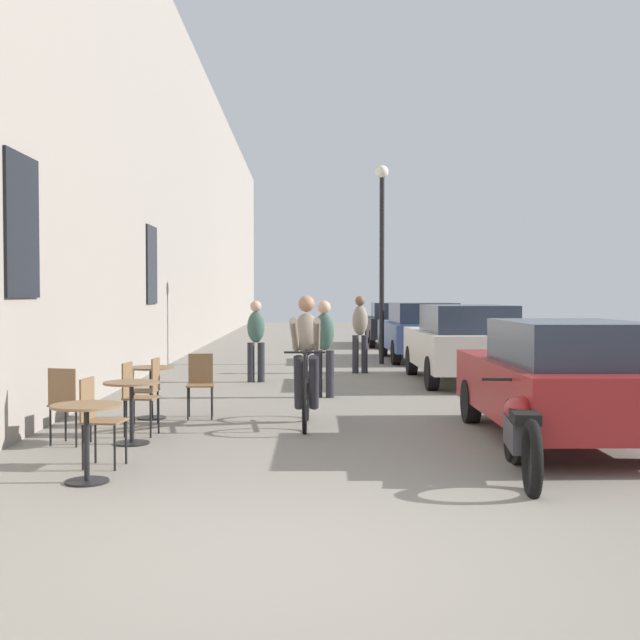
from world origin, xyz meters
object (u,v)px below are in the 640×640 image
cafe_chair_mid_toward_street (67,400)px  parked_car_nearest (560,379)px  pedestrian_mid (256,336)px  cafe_table_mid (132,399)px  cafe_table_far (151,381)px  parked_motorcycle (521,433)px  parked_car_fourth (393,323)px  cafe_chair_far_toward_street (200,381)px  street_lamp (382,238)px  parked_car_second (463,342)px  cyclist_on_bicycle (306,363)px  cafe_table_near (87,426)px  pedestrian_far (360,330)px  cafe_chair_far_toward_wall (148,387)px  parked_car_third (420,330)px  cafe_chair_mid_toward_wall (136,393)px  pedestrian_near (324,343)px  cafe_chair_near_toward_street (97,415)px

cafe_chair_mid_toward_street → parked_car_nearest: 5.69m
pedestrian_mid → cafe_table_mid: bearing=-99.0°
cafe_table_far → parked_motorcycle: 5.52m
parked_car_fourth → cafe_table_far: bearing=-107.9°
cafe_chair_far_toward_street → street_lamp: street_lamp is taller
cafe_table_mid → parked_car_second: bearing=51.5°
cafe_chair_far_toward_street → cyclist_on_bicycle: bearing=-22.6°
cafe_table_near → pedestrian_mid: (1.04, 8.44, 0.38)m
pedestrian_far → cyclist_on_bicycle: bearing=-99.7°
cafe_table_far → cafe_chair_far_toward_wall: size_ratio=0.81×
cafe_chair_far_toward_street → parked_car_nearest: bearing=-23.9°
parked_motorcycle → cafe_table_far: bearing=139.2°
parked_car_third → parked_motorcycle: 13.39m
street_lamp → cafe_chair_mid_toward_wall: bearing=-111.7°
cafe_chair_far_toward_wall → cyclist_on_bicycle: bearing=2.4°
cafe_chair_far_toward_street → pedestrian_near: pedestrian_near is taller
cafe_table_near → street_lamp: bearing=72.7°
parked_car_third → cafe_chair_mid_toward_wall: bearing=-114.7°
cafe_table_far → cafe_chair_far_toward_street: size_ratio=0.81×
cafe_chair_mid_toward_street → cafe_chair_far_toward_street: size_ratio=1.00×
pedestrian_mid → parked_car_second: pedestrian_mid is taller
cafe_chair_far_toward_wall → cafe_table_mid: bearing=-87.3°
parked_car_nearest → parked_motorcycle: (-0.92, -1.72, -0.33)m
cafe_chair_near_toward_street → pedestrian_mid: pedestrian_mid is taller
cafe_table_near → pedestrian_far: size_ratio=0.43×
parked_motorcycle → cafe_chair_far_toward_street: bearing=133.6°
cafe_table_near → parked_car_second: size_ratio=0.17×
cafe_chair_near_toward_street → cyclist_on_bicycle: size_ratio=0.51×
cafe_chair_far_toward_wall → parked_motorcycle: size_ratio=0.42×
cafe_table_mid → pedestrian_mid: size_ratio=0.45×
cyclist_on_bicycle → parked_car_nearest: (2.95, -1.35, -0.07)m
parked_car_third → pedestrian_mid: bearing=-127.8°
cyclist_on_bicycle → pedestrian_mid: bearing=100.7°
cafe_chair_far_toward_wall → parked_car_nearest: bearing=-14.1°
cafe_table_near → parked_motorcycle: (4.05, 0.20, -0.12)m
cyclist_on_bicycle → parked_car_third: size_ratio=0.41×
parked_car_third → cafe_table_near: bearing=-110.3°
cafe_chair_far_toward_wall → pedestrian_near: size_ratio=0.55×
pedestrian_near → pedestrian_far: size_ratio=0.96×
parked_motorcycle → pedestrian_near: bearing=106.4°
cafe_table_near → pedestrian_near: size_ratio=0.44×
parked_car_nearest → parked_car_fourth: bearing=90.0°
cafe_chair_far_toward_street → parked_car_nearest: size_ratio=0.22×
cafe_chair_mid_toward_street → parked_car_nearest: (5.68, 0.09, 0.22)m
parked_car_third → pedestrian_near: bearing=-109.7°
cafe_chair_near_toward_street → pedestrian_near: bearing=66.0°
pedestrian_mid → pedestrian_far: (2.17, 1.76, 0.05)m
cafe_table_far → pedestrian_far: size_ratio=0.43×
cafe_table_near → cyclist_on_bicycle: cyclist_on_bicycle is taller
cyclist_on_bicycle → cafe_table_far: bearing=165.9°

